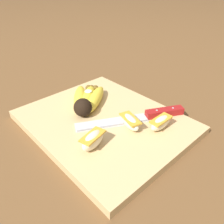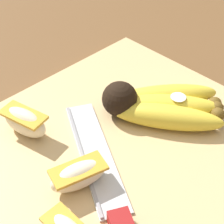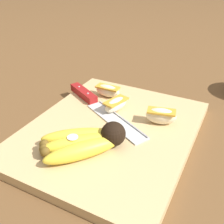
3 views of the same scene
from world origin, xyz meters
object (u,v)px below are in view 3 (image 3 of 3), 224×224
(chefs_knife, at_px, (94,102))
(apple_wedge_middle, at_px, (108,91))
(apple_wedge_near, at_px, (161,116))
(banana_bunch, at_px, (86,141))
(apple_wedge_far, at_px, (116,104))

(chefs_knife, relative_size, apple_wedge_middle, 4.06)
(apple_wedge_near, distance_m, apple_wedge_middle, 0.17)
(banana_bunch, distance_m, apple_wedge_far, 0.15)
(banana_bunch, distance_m, apple_wedge_near, 0.17)
(banana_bunch, xyz_separation_m, apple_wedge_middle, (-0.20, -0.06, -0.00))
(apple_wedge_middle, height_order, apple_wedge_far, apple_wedge_middle)
(banana_bunch, xyz_separation_m, chefs_knife, (-0.15, -0.07, -0.01))
(apple_wedge_near, relative_size, apple_wedge_far, 0.97)
(chefs_knife, bearing_deg, apple_wedge_far, 88.13)
(banana_bunch, height_order, apple_wedge_near, banana_bunch)
(banana_bunch, relative_size, apple_wedge_middle, 2.39)
(chefs_knife, height_order, apple_wedge_middle, apple_wedge_middle)
(chefs_knife, distance_m, apple_wedge_near, 0.17)
(apple_wedge_middle, relative_size, apple_wedge_far, 0.91)
(apple_wedge_middle, distance_m, apple_wedge_far, 0.07)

